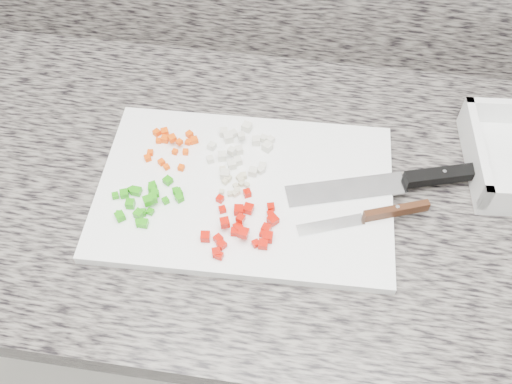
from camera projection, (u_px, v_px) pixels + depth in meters
cabinet at (278, 311)px, 1.26m from camera, size 3.92×0.62×0.86m
countertop at (287, 189)px, 0.90m from camera, size 3.96×0.64×0.04m
cutting_board at (245, 191)px, 0.87m from camera, size 0.45×0.31×0.01m
carrot_pile at (171, 144)px, 0.91m from camera, size 0.08×0.08×0.02m
onion_pile at (240, 150)px, 0.90m from camera, size 0.10×0.12×0.02m
green_pepper_pile at (146, 201)px, 0.84m from camera, size 0.11×0.10×0.02m
red_pepper_pile at (244, 226)px, 0.81m from camera, size 0.11×0.12×0.02m
garlic_pile at (235, 182)px, 0.86m from camera, size 0.05×0.05×0.01m
chef_knife at (410, 180)px, 0.86m from camera, size 0.30×0.12×0.02m
paring_knife at (380, 214)px, 0.82m from camera, size 0.19×0.08×0.02m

